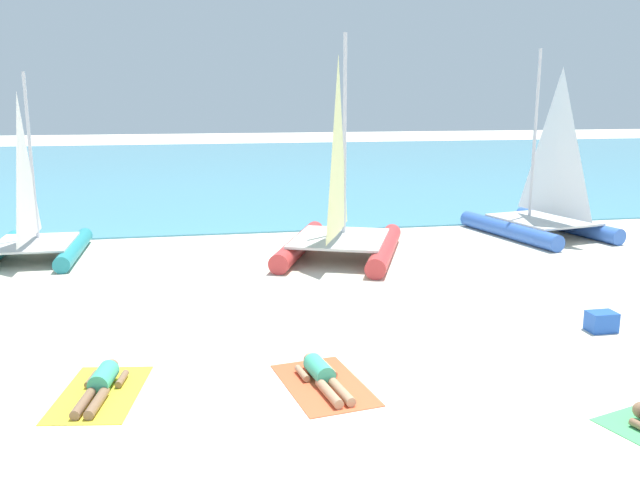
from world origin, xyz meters
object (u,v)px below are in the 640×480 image
Objects in this scene: towel_middle at (324,385)px; sunbather_middle at (322,375)px; sailboat_teal at (33,232)px; sailboat_red at (341,226)px; cooler_box at (601,322)px; sunbather_left at (101,383)px; sailboat_blue at (542,209)px; towel_left at (100,393)px.

sunbather_middle is (-0.01, 0.07, 0.13)m from towel_middle.
sailboat_teal is 0.83× the size of sailboat_red.
sunbather_left is at bearing -173.79° from cooler_box.
cooler_box is at bearing 15.54° from sunbather_left.
sailboat_teal is 10.78m from sunbather_middle.
towel_middle is (-2.00, -7.75, -0.85)m from sailboat_red.
sailboat_red is 3.67× the size of sunbather_left.
sunbather_left is at bearing -154.59° from sailboat_blue.
sailboat_teal is 0.86× the size of sailboat_blue.
towel_middle is 1.21× the size of sunbather_middle.
sailboat_blue reaches higher than sailboat_teal.
sailboat_teal is 9.20m from towel_left.
sailboat_teal reaches higher than sunbather_middle.
sailboat_blue is at bearing 68.12° from cooler_box.
sailboat_teal is at bearing 169.12° from sailboat_blue.
towel_middle is at bearing -144.44° from sailboat_blue.
sailboat_teal is 10.85m from towel_middle.
towel_middle is at bearing -90.00° from sunbather_middle.
sunbather_left is 3.20m from sunbather_middle.
towel_middle is 0.14m from sunbather_middle.
sunbather_middle is (-2.01, -7.69, -0.73)m from sailboat_red.
sunbather_middle is (5.84, -9.04, -0.58)m from sailboat_teal.
sailboat_red is 3.03× the size of towel_left.
cooler_box reaches higher than towel_middle.
sailboat_teal is 14.46m from sailboat_blue.
sunbather_middle is at bearing 98.99° from towel_middle.
sailboat_blue is at bearing 46.50° from sunbather_left.
cooler_box is at bearing 13.76° from towel_middle.
sailboat_blue is at bearing 1.56° from sailboat_teal.
sailboat_red is 7.98m from sunbather_middle.
sailboat_red reaches higher than cooler_box.
towel_middle is 3.80× the size of cooler_box.
sailboat_red reaches higher than towel_left.
sailboat_red is at bearing 75.54° from towel_middle.
sunbather_left is 3.13× the size of cooler_box.
sailboat_blue is at bearing 38.08° from sunbather_middle.
sunbather_left and sunbather_middle have the same top height.
sailboat_blue is 2.92× the size of towel_left.
sailboat_blue reaches higher than towel_middle.
sailboat_red is 3.67× the size of sunbather_middle.
sunbather_left reaches higher than towel_left.
sailboat_red is (-6.60, -1.57, 0.03)m from sailboat_blue.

